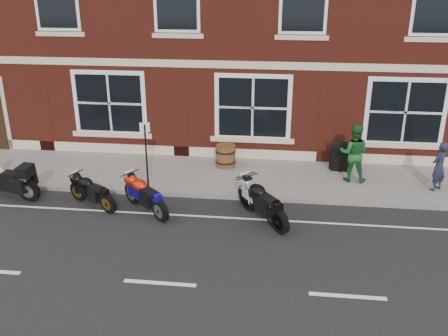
{
  "coord_description": "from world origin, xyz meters",
  "views": [
    {
      "loc": [
        2.45,
        -11.88,
        6.36
      ],
      "look_at": [
        0.86,
        1.6,
        0.9
      ],
      "focal_mm": 40.0,
      "sensor_mm": 36.0,
      "label": 1
    }
  ],
  "objects_px": {
    "moto_sport_silver": "(260,197)",
    "pedestrian_left": "(439,166)",
    "moto_touring_silver": "(3,177)",
    "moto_naked_black": "(263,201)",
    "parking_sign": "(146,151)",
    "moto_sport_red": "(146,194)",
    "pedestrian_right": "(354,153)",
    "a_board_sign": "(339,157)",
    "moto_sport_black": "(92,190)",
    "barrel_planter": "(226,156)"
  },
  "relations": [
    {
      "from": "barrel_planter",
      "to": "moto_sport_red",
      "type": "bearing_deg",
      "value": -119.15
    },
    {
      "from": "moto_sport_red",
      "to": "moto_sport_black",
      "type": "relative_size",
      "value": 0.95
    },
    {
      "from": "moto_sport_silver",
      "to": "barrel_planter",
      "type": "relative_size",
      "value": 2.36
    },
    {
      "from": "moto_sport_red",
      "to": "moto_sport_silver",
      "type": "xyz_separation_m",
      "value": [
        3.16,
        0.13,
        0.0
      ]
    },
    {
      "from": "moto_naked_black",
      "to": "parking_sign",
      "type": "distance_m",
      "value": 3.89
    },
    {
      "from": "a_board_sign",
      "to": "moto_touring_silver",
      "type": "bearing_deg",
      "value": -155.27
    },
    {
      "from": "moto_naked_black",
      "to": "parking_sign",
      "type": "xyz_separation_m",
      "value": [
        -3.55,
        1.42,
        0.75
      ]
    },
    {
      "from": "pedestrian_right",
      "to": "barrel_planter",
      "type": "distance_m",
      "value": 4.16
    },
    {
      "from": "moto_sport_red",
      "to": "pedestrian_right",
      "type": "relative_size",
      "value": 0.89
    },
    {
      "from": "moto_touring_silver",
      "to": "pedestrian_right",
      "type": "relative_size",
      "value": 1.27
    },
    {
      "from": "pedestrian_left",
      "to": "pedestrian_right",
      "type": "relative_size",
      "value": 0.83
    },
    {
      "from": "parking_sign",
      "to": "moto_sport_silver",
      "type": "bearing_deg",
      "value": -36.73
    },
    {
      "from": "moto_naked_black",
      "to": "moto_sport_silver",
      "type": "bearing_deg",
      "value": 75.38
    },
    {
      "from": "moto_sport_black",
      "to": "barrel_planter",
      "type": "relative_size",
      "value": 2.25
    },
    {
      "from": "pedestrian_left",
      "to": "a_board_sign",
      "type": "bearing_deg",
      "value": -66.26
    },
    {
      "from": "moto_touring_silver",
      "to": "moto_sport_red",
      "type": "distance_m",
      "value": 4.44
    },
    {
      "from": "moto_touring_silver",
      "to": "a_board_sign",
      "type": "distance_m",
      "value": 10.43
    },
    {
      "from": "moto_touring_silver",
      "to": "pedestrian_left",
      "type": "distance_m",
      "value": 12.91
    },
    {
      "from": "barrel_planter",
      "to": "pedestrian_right",
      "type": "bearing_deg",
      "value": -9.78
    },
    {
      "from": "pedestrian_right",
      "to": "barrel_planter",
      "type": "bearing_deg",
      "value": -1.46
    },
    {
      "from": "moto_naked_black",
      "to": "barrel_planter",
      "type": "bearing_deg",
      "value": 75.7
    },
    {
      "from": "moto_sport_black",
      "to": "moto_sport_red",
      "type": "bearing_deg",
      "value": -64.43
    },
    {
      "from": "a_board_sign",
      "to": "parking_sign",
      "type": "distance_m",
      "value": 6.28
    },
    {
      "from": "pedestrian_right",
      "to": "a_board_sign",
      "type": "bearing_deg",
      "value": -57.87
    },
    {
      "from": "moto_sport_silver",
      "to": "moto_naked_black",
      "type": "xyz_separation_m",
      "value": [
        0.11,
        -0.28,
        0.03
      ]
    },
    {
      "from": "moto_sport_silver",
      "to": "a_board_sign",
      "type": "bearing_deg",
      "value": 18.18
    },
    {
      "from": "pedestrian_left",
      "to": "moto_naked_black",
      "type": "bearing_deg",
      "value": -18.26
    },
    {
      "from": "moto_sport_red",
      "to": "pedestrian_right",
      "type": "xyz_separation_m",
      "value": [
        5.93,
        2.63,
        0.49
      ]
    },
    {
      "from": "moto_sport_silver",
      "to": "moto_naked_black",
      "type": "height_order",
      "value": "moto_naked_black"
    },
    {
      "from": "moto_sport_red",
      "to": "barrel_planter",
      "type": "height_order",
      "value": "moto_sport_red"
    },
    {
      "from": "moto_naked_black",
      "to": "parking_sign",
      "type": "bearing_deg",
      "value": 121.79
    },
    {
      "from": "moto_sport_black",
      "to": "moto_naked_black",
      "type": "distance_m",
      "value": 4.88
    },
    {
      "from": "moto_sport_red",
      "to": "moto_sport_black",
      "type": "distance_m",
      "value": 1.61
    },
    {
      "from": "moto_sport_red",
      "to": "a_board_sign",
      "type": "height_order",
      "value": "a_board_sign"
    },
    {
      "from": "moto_sport_black",
      "to": "barrel_planter",
      "type": "xyz_separation_m",
      "value": [
        3.46,
        3.19,
        0.01
      ]
    },
    {
      "from": "parking_sign",
      "to": "moto_sport_black",
      "type": "bearing_deg",
      "value": -157.83
    },
    {
      "from": "a_board_sign",
      "to": "parking_sign",
      "type": "height_order",
      "value": "parking_sign"
    },
    {
      "from": "parking_sign",
      "to": "barrel_planter",
      "type": "bearing_deg",
      "value": 25.66
    },
    {
      "from": "moto_sport_silver",
      "to": "pedestrian_left",
      "type": "xyz_separation_m",
      "value": [
        5.21,
        2.06,
        0.34
      ]
    },
    {
      "from": "moto_sport_silver",
      "to": "pedestrian_right",
      "type": "height_order",
      "value": "pedestrian_right"
    },
    {
      "from": "moto_sport_red",
      "to": "a_board_sign",
      "type": "relative_size",
      "value": 1.71
    },
    {
      "from": "parking_sign",
      "to": "moto_sport_red",
      "type": "bearing_deg",
      "value": -95.94
    },
    {
      "from": "moto_touring_silver",
      "to": "pedestrian_left",
      "type": "relative_size",
      "value": 1.52
    },
    {
      "from": "a_board_sign",
      "to": "moto_naked_black",
      "type": "bearing_deg",
      "value": -114.99
    },
    {
      "from": "moto_naked_black",
      "to": "pedestrian_left",
      "type": "relative_size",
      "value": 1.23
    },
    {
      "from": "moto_sport_silver",
      "to": "barrel_planter",
      "type": "xyz_separation_m",
      "value": [
        -1.3,
        3.21,
        -0.04
      ]
    },
    {
      "from": "pedestrian_right",
      "to": "pedestrian_left",
      "type": "bearing_deg",
      "value": 177.98
    },
    {
      "from": "moto_sport_black",
      "to": "a_board_sign",
      "type": "xyz_separation_m",
      "value": [
        7.2,
        3.24,
        0.1
      ]
    },
    {
      "from": "moto_sport_black",
      "to": "a_board_sign",
      "type": "relative_size",
      "value": 1.8
    },
    {
      "from": "moto_sport_silver",
      "to": "pedestrian_right",
      "type": "distance_m",
      "value": 3.77
    }
  ]
}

